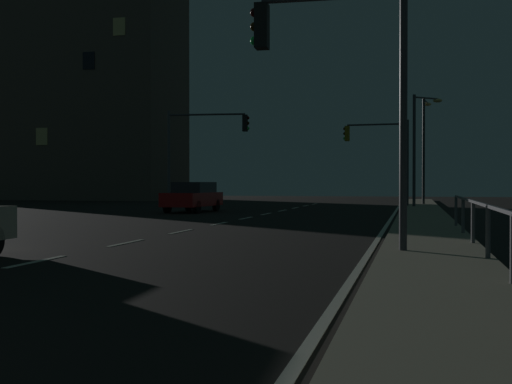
% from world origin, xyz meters
% --- Properties ---
extents(ground_plane, '(112.00, 112.00, 0.00)m').
position_xyz_m(ground_plane, '(0.00, 17.50, 0.00)').
color(ground_plane, black).
rests_on(ground_plane, ground).
extents(sidewalk_right, '(2.16, 77.00, 0.14)m').
position_xyz_m(sidewalk_right, '(7.42, 17.50, 0.07)').
color(sidewalk_right, gray).
rests_on(sidewalk_right, ground).
extents(lane_markings_center, '(0.14, 50.00, 0.01)m').
position_xyz_m(lane_markings_center, '(0.00, 21.00, 0.01)').
color(lane_markings_center, silver).
rests_on(lane_markings_center, ground).
extents(lane_edge_line, '(0.14, 53.00, 0.01)m').
position_xyz_m(lane_edge_line, '(6.09, 22.50, 0.01)').
color(lane_edge_line, silver).
rests_on(lane_edge_line, ground).
extents(car_oncoming, '(2.05, 4.49, 1.57)m').
position_xyz_m(car_oncoming, '(-4.23, 30.28, 0.82)').
color(car_oncoming, '#B71414').
rests_on(car_oncoming, ground).
extents(traffic_light_near_left, '(3.27, 0.36, 5.47)m').
position_xyz_m(traffic_light_near_left, '(5.47, 11.44, 3.95)').
color(traffic_light_near_left, '#38383D').
rests_on(traffic_light_near_left, sidewalk_right).
extents(traffic_light_near_right, '(4.81, 0.72, 5.73)m').
position_xyz_m(traffic_light_near_right, '(-4.86, 33.83, 4.08)').
color(traffic_light_near_right, '#4C4C51').
rests_on(traffic_light_near_right, ground).
extents(traffic_light_mid_right, '(4.04, 0.41, 5.27)m').
position_xyz_m(traffic_light_mid_right, '(4.90, 39.05, 3.86)').
color(traffic_light_mid_right, '#2D3033').
rests_on(traffic_light_mid_right, sidewalk_right).
extents(street_lamp_far_end, '(0.63, 2.18, 7.06)m').
position_xyz_m(street_lamp_far_end, '(7.69, 42.78, 4.43)').
color(street_lamp_far_end, '#2D3033').
rests_on(street_lamp_far_end, sidewalk_right).
extents(street_lamp_corner, '(1.74, 1.45, 6.63)m').
position_xyz_m(street_lamp_corner, '(7.31, 37.96, 4.19)').
color(street_lamp_corner, '#38383D').
rests_on(street_lamp_corner, sidewalk_right).
extents(barrier_fence, '(0.09, 21.83, 0.98)m').
position_xyz_m(barrier_fence, '(8.34, 8.87, 0.88)').
color(barrier_fence, '#59595E').
rests_on(barrier_fence, sidewalk_right).
extents(building_distant, '(22.32, 9.73, 30.29)m').
position_xyz_m(building_distant, '(-25.60, 53.75, 15.15)').
color(building_distant, brown).
rests_on(building_distant, ground).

